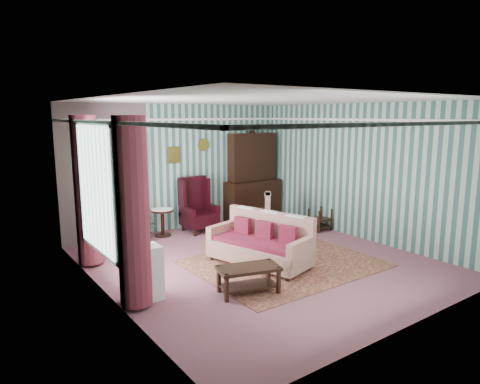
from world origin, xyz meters
TOP-DOWN VIEW (x-y plane):
  - floor at (0.00, 0.00)m, footprint 6.00×6.00m
  - room_shell at (-0.62, 0.18)m, footprint 5.53×6.02m
  - bookcase at (-1.35, 2.84)m, footprint 0.80×0.28m
  - dresser_hutch at (1.90, 2.72)m, footprint 1.50×0.56m
  - wingback_left at (-1.60, 2.45)m, footprint 0.76×0.80m
  - wingback_right at (0.15, 2.45)m, footprint 0.76×0.80m
  - seated_woman at (-1.60, 2.45)m, footprint 0.44×0.40m
  - round_side_table at (-0.70, 2.60)m, footprint 0.50×0.50m
  - nest_table at (2.47, 0.90)m, footprint 0.45×0.38m
  - plant_stand at (-2.40, -0.30)m, footprint 0.55×0.35m
  - rug at (0.30, -0.30)m, footprint 3.20×2.60m
  - sofa at (-0.11, -0.10)m, footprint 1.39×2.05m
  - floral_armchair at (1.02, 1.50)m, footprint 1.15×1.14m
  - coffee_table at (-1.00, -0.98)m, footprint 1.02×0.70m
  - potted_plant_a at (-2.39, -0.40)m, footprint 0.43×0.39m
  - potted_plant_b at (-2.29, -0.15)m, footprint 0.34×0.31m
  - potted_plant_c at (-2.52, -0.28)m, footprint 0.25×0.25m

SIDE VIEW (x-z plane):
  - floor at x=0.00m, z-range 0.00..0.00m
  - rug at x=0.30m, z-range 0.00..0.01m
  - coffee_table at x=-1.00m, z-range 0.00..0.42m
  - nest_table at x=2.47m, z-range 0.00..0.54m
  - round_side_table at x=-0.70m, z-range 0.00..0.60m
  - plant_stand at x=-2.40m, z-range 0.00..0.80m
  - floral_armchair at x=1.02m, z-range 0.00..0.91m
  - sofa at x=-0.11m, z-range 0.00..1.12m
  - seated_woman at x=-1.60m, z-range 0.00..1.18m
  - wingback_left at x=-1.60m, z-range 0.00..1.25m
  - wingback_right at x=0.15m, z-range 0.00..1.25m
  - potted_plant_c at x=-2.52m, z-range 0.80..1.17m
  - potted_plant_a at x=-2.39m, z-range 0.80..1.21m
  - potted_plant_b at x=-2.29m, z-range 0.80..1.32m
  - bookcase at x=-1.35m, z-range 0.00..2.24m
  - dresser_hutch at x=1.90m, z-range 0.00..2.36m
  - room_shell at x=-0.62m, z-range 0.55..3.46m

